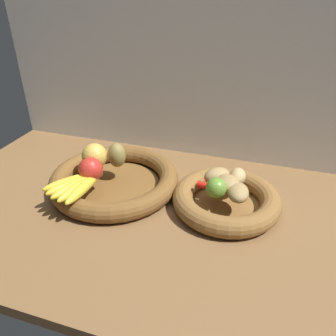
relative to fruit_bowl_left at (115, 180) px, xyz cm
name	(u,v)px	position (x,y,z in cm)	size (l,w,h in cm)	color
ground_plane	(175,202)	(18.96, -0.17, -4.10)	(140.00, 90.00, 3.00)	brown
back_wall	(203,76)	(18.96, 29.83, 24.90)	(140.00, 3.00, 55.00)	silver
fruit_bowl_left	(115,180)	(0.00, 0.00, 0.00)	(38.25, 38.25, 5.57)	brown
fruit_bowl_right	(226,199)	(33.47, 0.00, 0.02)	(29.37, 29.37, 5.57)	brown
apple_golden_left	(95,156)	(-6.24, 0.54, 6.73)	(7.53, 7.53, 7.53)	gold
apple_red_front	(91,169)	(-3.81, -6.25, 6.40)	(6.86, 6.86, 6.86)	red
pear_brown	(117,155)	(-0.20, 2.97, 6.75)	(5.28, 5.69, 7.56)	olive
banana_bunch_front	(77,185)	(-5.12, -11.81, 4.43)	(12.59, 16.99, 2.92)	yellow
potato_oblong	(217,176)	(29.99, 2.71, 5.32)	(7.51, 4.82, 4.70)	#A38451
potato_back	(238,177)	(35.40, 4.25, 5.23)	(6.12, 4.43, 4.52)	tan
potato_small	(238,192)	(36.56, -3.09, 4.97)	(7.79, 5.45, 4.01)	#A38451
potato_large	(228,183)	(33.47, 0.00, 5.19)	(7.71, 5.96, 4.45)	#A38451
lime_near	(216,188)	(30.97, -3.75, 5.70)	(5.45, 5.45, 5.45)	olive
chili_pepper	(223,190)	(32.51, -1.89, 3.97)	(2.00, 2.00, 14.14)	red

